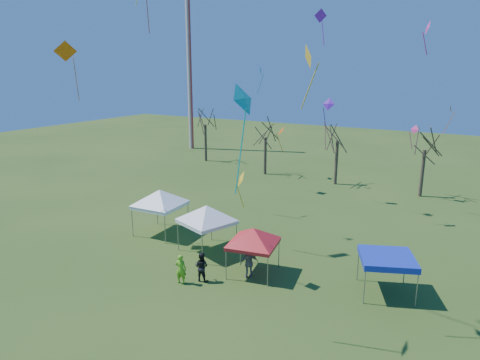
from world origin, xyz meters
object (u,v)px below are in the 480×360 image
Objects in this scene: tent_white_mid at (207,209)px; person_dark at (202,267)px; tree_0 at (205,111)px; tree_3 at (427,133)px; tree_1 at (266,124)px; tent_white_west at (160,193)px; person_green at (181,269)px; radio_mast at (189,64)px; person_grey at (249,263)px; tree_2 at (338,124)px; tent_red at (253,231)px; tent_blue at (387,259)px.

person_dark is at bearing -60.39° from tent_white_mid.
tree_0 is 27.09m from tree_3.
tree_1 is 16.81m from tree_3.
tent_white_west reaches higher than person_green.
radio_mast reaches higher than tree_3.
person_grey is at bearing -24.11° from tent_white_mid.
tree_2 is 4.48× the size of person_grey.
radio_mast is 43.39m from tent_red.
radio_mast is 20.72m from tree_1.
tree_2 reaches higher than tent_red.
tent_white_mid reaches higher than person_green.
tent_blue is 7.57m from person_grey.
tree_1 reaches higher than tent_white_west.
person_dark is 1.17m from person_green.
person_green is (-9.27, -25.01, -5.21)m from tree_3.
tent_white_west is 4.86m from tent_white_mid.
tent_white_west is 8.46m from person_dark.
person_dark is at bearing -133.30° from tent_red.
tent_white_west is at bearing -85.49° from tree_1.
tent_white_mid is 2.16× the size of person_grey.
tent_white_west is 1.11× the size of tent_white_mid.
tree_3 reaches higher than tent_red.
tree_2 is at bearing 177.73° from tree_3.
person_dark is at bearing -152.71° from person_green.
tent_white_west is at bearing -41.24° from person_dark.
tree_0 reaches higher than tree_3.
tree_0 is 18.72m from tree_2.
radio_mast reaches higher than tent_white_mid.
tent_blue is at bearing -40.97° from radio_mast.
person_green is at bearing -110.33° from tree_3.
radio_mast reaches higher than person_green.
person_dark is 0.99× the size of person_green.
tent_blue is at bearing -172.93° from person_green.
tree_3 is at bearing 92.62° from tent_blue.
tent_blue is 1.96× the size of person_grey.
tent_blue is (27.81, -23.75, -4.50)m from tree_0.
person_dark is at bearing -33.85° from tent_white_west.
tree_0 is at bearing 129.15° from tent_red.
tree_0 is 33.85m from person_green.
tent_red is at bearing -168.08° from tent_blue.
tent_blue is at bearing -87.38° from tree_3.
tent_white_west reaches higher than person_dark.
person_grey is (20.63, -25.86, -5.57)m from tree_0.
tent_red is (4.14, -1.29, -0.31)m from tent_white_mid.
tent_blue is (7.24, 1.53, -0.68)m from tent_red.
tent_white_west is 2.52× the size of person_green.
tree_1 is at bearing 106.65° from tent_white_mid.
tree_0 is 4.61× the size of person_grey.
tree_3 is at bearing -7.08° from tree_0.
tree_3 is at bearing -116.61° from person_dark.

